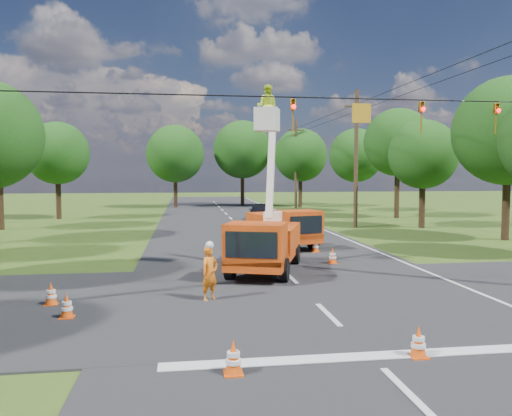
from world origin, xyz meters
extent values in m
plane|color=#355419|center=(0.00, 20.00, 0.00)|extent=(140.00, 140.00, 0.00)
cube|color=black|center=(0.00, 20.00, 0.00)|extent=(12.00, 100.00, 0.06)
cube|color=black|center=(0.00, 2.00, 0.00)|extent=(56.00, 10.00, 0.07)
cube|color=silver|center=(0.00, -3.20, 0.00)|extent=(9.00, 0.45, 0.02)
cube|color=silver|center=(5.60, 20.00, 0.00)|extent=(0.12, 90.00, 0.02)
cube|color=#EC4410|center=(-0.72, 6.49, 0.69)|extent=(3.89, 6.15, 0.43)
cube|color=#EC4410|center=(-1.40, 4.53, 1.44)|extent=(2.54, 2.24, 1.44)
cube|color=black|center=(-1.67, 3.76, 1.49)|extent=(1.75, 0.65, 0.91)
cube|color=#EC4410|center=(-0.47, 7.22, 1.30)|extent=(3.31, 4.11, 0.96)
cylinder|color=black|center=(-2.28, 5.09, 0.44)|extent=(0.58, 0.94, 0.89)
cylinder|color=black|center=(-0.37, 4.43, 0.44)|extent=(0.58, 0.94, 0.89)
cylinder|color=black|center=(-1.08, 8.55, 0.44)|extent=(0.58, 0.94, 0.89)
cylinder|color=black|center=(0.83, 7.89, 0.44)|extent=(0.58, 0.94, 0.89)
cube|color=silver|center=(-0.12, 8.22, 2.02)|extent=(0.92, 0.92, 0.53)
cube|color=silver|center=(-0.29, 7.72, 4.14)|extent=(0.68, 1.30, 4.18)
cube|color=silver|center=(-0.63, 6.76, 6.11)|extent=(1.16, 1.16, 0.91)
imported|color=#C6E526|center=(-0.63, 6.76, 6.64)|extent=(1.02, 0.92, 1.72)
cube|color=#EC4410|center=(1.24, 13.24, 0.67)|extent=(3.41, 5.89, 0.42)
cube|color=#EC4410|center=(1.76, 11.32, 1.39)|extent=(2.38, 2.05, 1.39)
cube|color=black|center=(1.96, 10.56, 1.43)|extent=(1.71, 0.51, 0.88)
cube|color=#EC4410|center=(1.05, 13.96, 1.25)|extent=(2.99, 3.87, 0.93)
cylinder|color=black|center=(0.76, 11.29, 0.43)|extent=(0.51, 0.90, 0.85)
cylinder|color=black|center=(2.64, 11.79, 0.43)|extent=(0.51, 0.90, 0.85)
cylinder|color=black|center=(-0.15, 14.69, 0.43)|extent=(0.51, 0.90, 0.85)
cylinder|color=black|center=(1.72, 15.19, 0.43)|extent=(0.51, 0.90, 0.85)
imported|color=orange|center=(-3.18, 2.15, 0.86)|extent=(0.75, 0.72, 1.72)
imported|color=black|center=(2.34, 28.24, 0.74)|extent=(2.79, 4.66, 1.49)
cone|color=#EE4F0C|center=(-3.01, -3.70, 0.38)|extent=(0.36, 0.36, 0.70)
cube|color=#EE4F0C|center=(-3.01, -3.70, 0.04)|extent=(0.38, 0.38, 0.04)
cylinder|color=white|center=(-3.01, -3.70, 0.44)|extent=(0.26, 0.26, 0.09)
cylinder|color=white|center=(-3.01, -3.70, 0.29)|extent=(0.31, 0.31, 0.09)
cone|color=#EE4F0C|center=(1.01, -3.35, 0.38)|extent=(0.36, 0.36, 0.70)
cube|color=#EE4F0C|center=(1.01, -3.35, 0.04)|extent=(0.38, 0.38, 0.04)
cylinder|color=white|center=(1.01, -3.35, 0.44)|extent=(0.26, 0.26, 0.09)
cylinder|color=white|center=(1.01, -3.35, 0.29)|extent=(0.31, 0.31, 0.09)
cone|color=#EE4F0C|center=(2.45, 7.69, 0.38)|extent=(0.36, 0.36, 0.70)
cube|color=#EE4F0C|center=(2.45, 7.69, 0.04)|extent=(0.38, 0.38, 0.04)
cylinder|color=white|center=(2.45, 7.69, 0.44)|extent=(0.26, 0.26, 0.09)
cylinder|color=white|center=(2.45, 7.69, 0.29)|extent=(0.31, 0.31, 0.09)
cone|color=#EE4F0C|center=(2.52, 10.88, 0.38)|extent=(0.36, 0.36, 0.70)
cube|color=#EE4F0C|center=(2.52, 10.88, 0.04)|extent=(0.38, 0.38, 0.04)
cylinder|color=white|center=(2.52, 10.88, 0.44)|extent=(0.26, 0.26, 0.09)
cylinder|color=white|center=(2.52, 10.88, 0.29)|extent=(0.31, 0.31, 0.09)
cone|color=#EE4F0C|center=(-7.13, 0.74, 0.38)|extent=(0.36, 0.36, 0.70)
cube|color=#EE4F0C|center=(-7.13, 0.74, 0.04)|extent=(0.38, 0.38, 0.04)
cylinder|color=white|center=(-7.13, 0.74, 0.44)|extent=(0.26, 0.26, 0.09)
cylinder|color=white|center=(-7.13, 0.74, 0.29)|extent=(0.31, 0.31, 0.09)
cone|color=#EE4F0C|center=(-7.92, 2.22, 0.38)|extent=(0.36, 0.36, 0.70)
cube|color=#EE4F0C|center=(-7.92, 2.22, 0.04)|extent=(0.38, 0.38, 0.04)
cylinder|color=white|center=(-7.92, 2.22, 0.44)|extent=(0.26, 0.26, 0.09)
cylinder|color=white|center=(-7.92, 2.22, 0.29)|extent=(0.31, 0.31, 0.09)
cone|color=#EE4F0C|center=(3.06, 15.61, 0.38)|extent=(0.36, 0.36, 0.70)
cube|color=#EE4F0C|center=(3.06, 15.61, 0.04)|extent=(0.38, 0.38, 0.04)
cylinder|color=white|center=(3.06, 15.61, 0.44)|extent=(0.26, 0.26, 0.09)
cylinder|color=white|center=(3.06, 15.61, 0.29)|extent=(0.31, 0.31, 0.09)
cone|color=#EE4F0C|center=(-1.75, 9.97, 0.38)|extent=(0.36, 0.36, 0.70)
cube|color=#EE4F0C|center=(-1.75, 9.97, 0.04)|extent=(0.38, 0.38, 0.04)
cylinder|color=white|center=(-1.75, 9.97, 0.44)|extent=(0.26, 0.26, 0.09)
cylinder|color=white|center=(-1.75, 9.97, 0.29)|extent=(0.31, 0.31, 0.09)
cylinder|color=#4C3823|center=(8.50, 22.00, 5.00)|extent=(0.30, 0.30, 10.00)
cube|color=#4C3823|center=(8.50, 22.00, 8.80)|extent=(1.80, 0.12, 0.12)
cylinder|color=#4C3823|center=(8.50, 42.00, 5.00)|extent=(0.30, 0.30, 10.00)
cube|color=#4C3823|center=(8.50, 42.00, 8.80)|extent=(1.80, 0.12, 0.12)
cylinder|color=black|center=(-0.50, 2.00, 6.30)|extent=(18.00, 0.04, 0.04)
cube|color=#C58817|center=(1.60, 2.00, 5.85)|extent=(0.60, 0.05, 0.60)
imported|color=#C58817|center=(-0.60, 2.00, 5.75)|extent=(0.16, 0.20, 1.00)
sphere|color=#FF0C0C|center=(-0.60, 1.88, 6.00)|extent=(0.14, 0.14, 0.14)
imported|color=#C58817|center=(3.60, 2.00, 5.75)|extent=(0.16, 0.20, 1.00)
sphere|color=#FF0C0C|center=(3.60, 1.88, 6.00)|extent=(0.14, 0.14, 0.14)
imported|color=#C58817|center=(6.20, 2.00, 5.75)|extent=(0.16, 0.20, 1.00)
sphere|color=#FF0C0C|center=(6.20, 1.88, 6.00)|extent=(0.14, 0.14, 0.14)
cylinder|color=#382616|center=(-16.80, 24.00, 2.31)|extent=(0.44, 0.44, 4.62)
cylinder|color=#382616|center=(-14.80, 32.00, 2.02)|extent=(0.44, 0.44, 4.05)
sphere|color=#164913|center=(-14.80, 32.00, 5.70)|extent=(5.40, 5.40, 5.40)
cylinder|color=#382616|center=(15.00, 14.00, 2.29)|extent=(0.44, 0.44, 4.58)
sphere|color=#164913|center=(15.00, 14.00, 6.45)|extent=(6.40, 6.40, 6.40)
cylinder|color=#382616|center=(13.20, 21.00, 1.89)|extent=(0.44, 0.44, 3.78)
sphere|color=#164913|center=(13.20, 21.00, 5.33)|extent=(5.00, 5.00, 5.00)
cylinder|color=#382616|center=(14.80, 29.00, 2.38)|extent=(0.44, 0.44, 4.75)
sphere|color=#164913|center=(14.80, 29.00, 6.70)|extent=(6.00, 6.00, 6.00)
cylinder|color=#382616|center=(13.80, 37.00, 2.07)|extent=(0.44, 0.44, 4.14)
sphere|color=#164913|center=(13.80, 37.00, 5.83)|extent=(5.60, 5.60, 5.60)
cylinder|color=#382616|center=(-5.00, 45.00, 2.20)|extent=(0.44, 0.44, 4.40)
sphere|color=#164913|center=(-5.00, 45.00, 6.20)|extent=(6.60, 6.60, 6.60)
cylinder|color=#382616|center=(3.00, 47.00, 2.42)|extent=(0.44, 0.44, 4.84)
sphere|color=#164913|center=(3.00, 47.00, 6.82)|extent=(7.00, 7.00, 7.00)
cylinder|color=#382616|center=(9.50, 44.00, 2.16)|extent=(0.44, 0.44, 4.31)
sphere|color=#164913|center=(9.50, 44.00, 6.08)|extent=(6.20, 6.20, 6.20)
camera|label=1|loc=(-3.91, -13.19, 3.97)|focal=35.00mm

